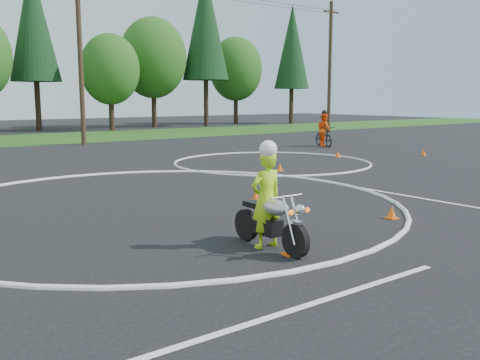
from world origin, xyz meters
TOP-DOWN VIEW (x-y plane):
  - ground at (0.00, 0.00)m, footprint 120.00×120.00m
  - course_markings at (2.17, 4.35)m, footprint 19.05×19.05m
  - primary_motorcycle at (-0.31, -1.71)m, footprint 0.69×1.97m
  - rider_primary_grp at (-0.31, -1.57)m, footprint 0.65×0.43m
  - rider_second_grp at (15.20, 12.00)m, footprint 1.46×2.20m
  - traffic_cones at (4.60, 3.35)m, footprint 22.65×10.15m
  - treeline at (14.78, 34.61)m, footprint 38.20×8.10m
  - utility_poles at (5.00, 21.00)m, footprint 41.60×1.12m

SIDE VIEW (x-z plane):
  - ground at x=0.00m, z-range 0.00..0.00m
  - course_markings at x=2.17m, z-range -0.05..0.07m
  - traffic_cones at x=4.60m, z-range -0.01..0.29m
  - primary_motorcycle at x=-0.31m, z-range -0.01..1.02m
  - rider_second_grp at x=15.20m, z-range -0.30..1.71m
  - rider_primary_grp at x=-0.31m, z-range -0.03..1.89m
  - utility_poles at x=5.00m, z-range 0.20..10.20m
  - treeline at x=14.78m, z-range -0.64..13.88m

